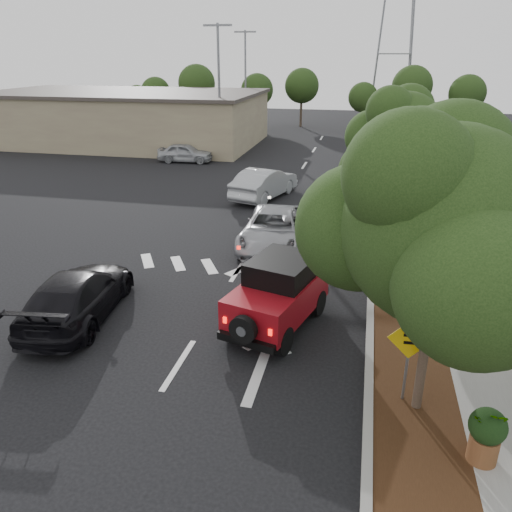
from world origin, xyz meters
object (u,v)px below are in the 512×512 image
(speed_hump_sign, at_px, (409,349))
(silver_suv_ahead, at_px, (275,229))
(red_jeep, at_px, (281,292))
(black_suv_oncoming, at_px, (78,295))

(speed_hump_sign, bearing_deg, silver_suv_ahead, 113.53)
(red_jeep, xyz_separation_m, silver_suv_ahead, (-1.27, 5.96, -0.27))
(red_jeep, distance_m, speed_hump_sign, 4.34)
(speed_hump_sign, bearing_deg, black_suv_oncoming, 164.16)
(red_jeep, bearing_deg, silver_suv_ahead, 117.55)
(silver_suv_ahead, distance_m, black_suv_oncoming, 8.20)
(black_suv_oncoming, xyz_separation_m, speed_hump_sign, (8.98, -1.97, 0.68))
(silver_suv_ahead, bearing_deg, red_jeep, -79.32)
(silver_suv_ahead, bearing_deg, speed_hump_sign, -64.35)
(silver_suv_ahead, height_order, black_suv_oncoming, silver_suv_ahead)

